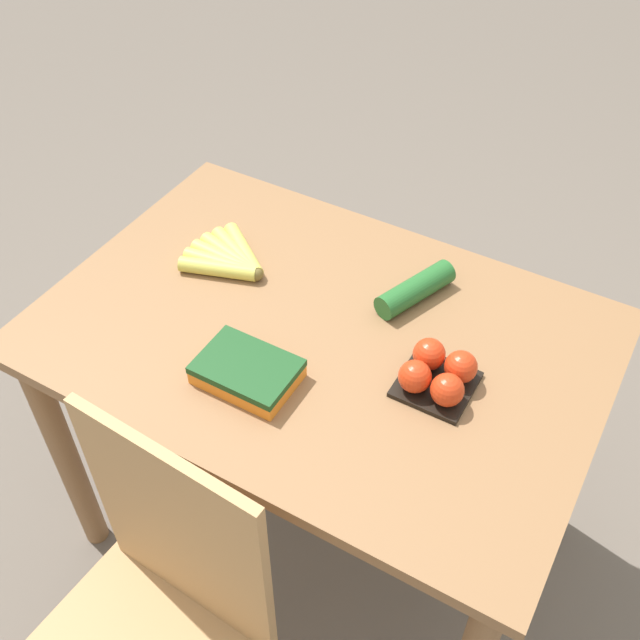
{
  "coord_description": "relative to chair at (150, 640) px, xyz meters",
  "views": [
    {
      "loc": [
        -0.54,
        0.94,
        1.88
      ],
      "look_at": [
        0.0,
        0.0,
        0.81
      ],
      "focal_mm": 42.0,
      "sensor_mm": 36.0,
      "label": 1
    }
  ],
  "objects": [
    {
      "name": "chair",
      "position": [
        0.0,
        0.0,
        0.0
      ],
      "size": [
        0.44,
        0.42,
        0.95
      ],
      "rotation": [
        0.0,
        0.0,
        3.08
      ],
      "color": "tan",
      "rests_on": "ground_plane"
    },
    {
      "name": "banana_bunch",
      "position": [
        0.27,
        -0.69,
        0.3
      ],
      "size": [
        0.19,
        0.19,
        0.04
      ],
      "color": "brown",
      "rests_on": "dining_table"
    },
    {
      "name": "cucumber_near",
      "position": [
        -0.14,
        -0.8,
        0.31
      ],
      "size": [
        0.12,
        0.2,
        0.05
      ],
      "color": "#236028",
      "rests_on": "dining_table"
    },
    {
      "name": "dining_table",
      "position": [
        -0.01,
        -0.61,
        0.16
      ],
      "size": [
        1.16,
        0.79,
        0.78
      ],
      "color": "olive",
      "rests_on": "ground_plane"
    },
    {
      "name": "ground_plane",
      "position": [
        -0.01,
        -0.61,
        -0.49
      ],
      "size": [
        12.0,
        12.0,
        0.0
      ],
      "primitive_type": "plane",
      "color": "#665B51"
    },
    {
      "name": "carrot_bag",
      "position": [
        0.05,
        -0.42,
        0.31
      ],
      "size": [
        0.19,
        0.13,
        0.05
      ],
      "color": "orange",
      "rests_on": "dining_table"
    },
    {
      "name": "tomato_pack",
      "position": [
        -0.28,
        -0.59,
        0.32
      ],
      "size": [
        0.14,
        0.14,
        0.07
      ],
      "color": "black",
      "rests_on": "dining_table"
    }
  ]
}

